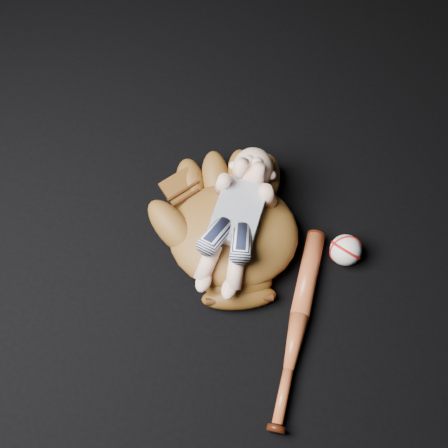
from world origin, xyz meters
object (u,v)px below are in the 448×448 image
object	(u,v)px
baseball_glove	(234,231)
baseball_bat	(297,326)
newborn_baby	(235,221)
baseball	(346,250)

from	to	relation	value
baseball_glove	baseball_bat	world-z (taller)	baseball_glove
newborn_baby	baseball_bat	size ratio (longest dim) A/B	0.78
baseball_glove	newborn_baby	bearing A→B (deg)	-69.20
baseball	baseball_glove	bearing A→B (deg)	-177.95
baseball_bat	baseball	bearing A→B (deg)	65.43
newborn_baby	baseball	bearing A→B (deg)	9.92
newborn_baby	baseball_bat	bearing A→B (deg)	-40.09
baseball_bat	baseball	size ratio (longest dim) A/B	6.32
newborn_baby	baseball	xyz separation A→B (m)	(0.28, 0.01, -0.09)
newborn_baby	baseball_glove	bearing A→B (deg)	131.89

